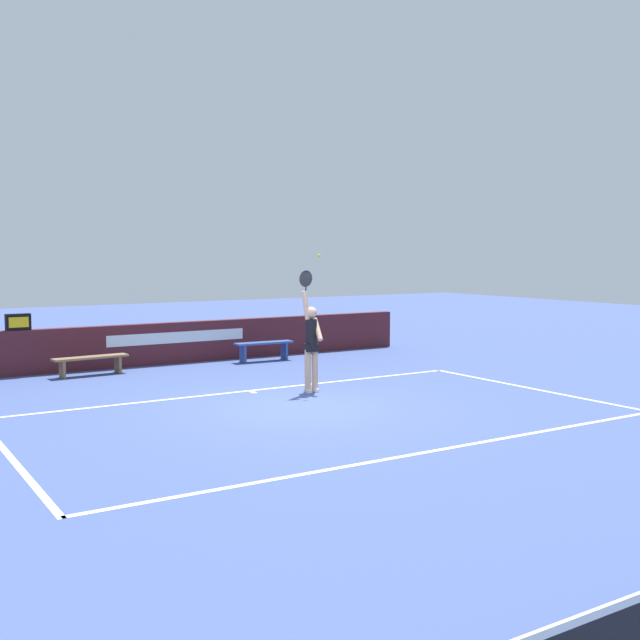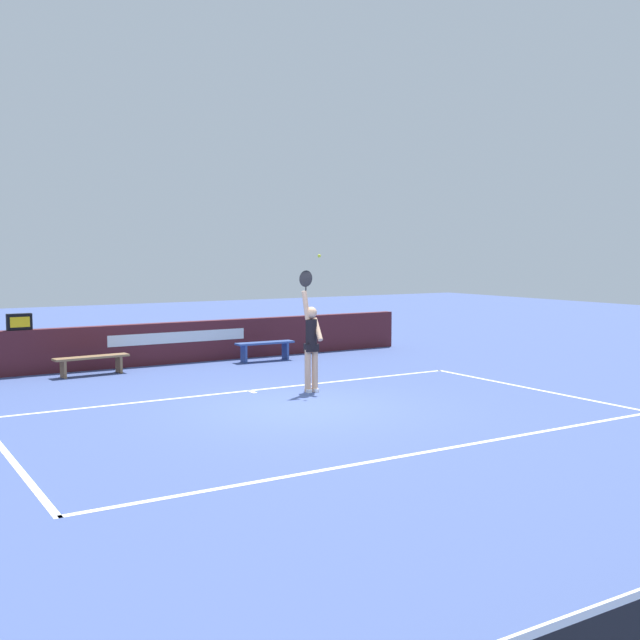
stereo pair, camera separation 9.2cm
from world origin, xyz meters
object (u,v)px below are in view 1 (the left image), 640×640
at_px(tennis_player, 311,341).
at_px(tennis_ball, 319,256).
at_px(courtside_bench_far, 91,360).
at_px(courtside_bench_near, 264,346).
at_px(speed_display, 18,322).

distance_m(tennis_player, tennis_ball, 1.77).
bearing_deg(courtside_bench_far, courtside_bench_near, -0.72).
relative_size(speed_display, tennis_ball, 8.22).
height_order(speed_display, tennis_ball, tennis_ball).
distance_m(speed_display, tennis_ball, 7.49).
bearing_deg(speed_display, courtside_bench_far, -30.79).
distance_m(tennis_player, courtside_bench_far, 5.67).
bearing_deg(courtside_bench_far, speed_display, 149.21).
relative_size(tennis_ball, courtside_bench_near, 0.04).
bearing_deg(tennis_ball, courtside_bench_far, 126.64).
xyz_separation_m(tennis_player, tennis_ball, (0.16, -0.05, 1.76)).
bearing_deg(tennis_player, courtside_bench_near, 74.08).
bearing_deg(courtside_bench_far, tennis_ball, -53.36).
distance_m(tennis_ball, courtside_bench_near, 5.29).
bearing_deg(tennis_player, speed_display, 130.96).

